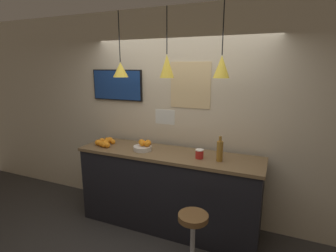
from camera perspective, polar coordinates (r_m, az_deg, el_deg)
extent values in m
plane|color=#33302D|center=(3.44, -4.12, -25.54)|extent=(14.00, 14.00, 0.00)
cube|color=beige|center=(3.66, 2.62, 2.11)|extent=(8.00, 0.06, 2.90)
cube|color=black|center=(3.59, 0.00, -14.06)|extent=(2.36, 0.59, 1.01)
cube|color=brown|center=(3.39, 0.00, -6.11)|extent=(2.40, 0.63, 0.04)
cylinder|color=#B7B7BC|center=(2.99, 5.35, -24.56)|extent=(0.05, 0.05, 0.60)
cylinder|color=brown|center=(2.80, 5.50, -19.17)|extent=(0.31, 0.31, 0.06)
cylinder|color=beige|center=(3.48, -5.56, -4.82)|extent=(0.24, 0.24, 0.06)
sphere|color=orange|center=(3.45, -4.39, -3.69)|extent=(0.08, 0.08, 0.08)
sphere|color=orange|center=(3.42, -4.63, -3.92)|extent=(0.07, 0.07, 0.07)
sphere|color=orange|center=(3.46, -5.54, -3.69)|extent=(0.08, 0.08, 0.08)
sphere|color=orange|center=(3.50, -5.79, -3.52)|extent=(0.08, 0.08, 0.08)
sphere|color=orange|center=(3.45, -5.66, -3.86)|extent=(0.07, 0.07, 0.07)
sphere|color=orange|center=(3.81, -11.91, -3.38)|extent=(0.07, 0.07, 0.07)
sphere|color=orange|center=(3.77, -13.35, -3.48)|extent=(0.08, 0.08, 0.08)
sphere|color=orange|center=(3.72, -14.28, -3.87)|extent=(0.07, 0.07, 0.07)
sphere|color=orange|center=(3.80, -14.99, -3.48)|extent=(0.08, 0.08, 0.08)
sphere|color=orange|center=(3.88, -12.51, -2.99)|extent=(0.08, 0.08, 0.08)
sphere|color=orange|center=(3.68, -13.77, -3.96)|extent=(0.08, 0.08, 0.08)
sphere|color=orange|center=(3.78, -13.37, -3.49)|extent=(0.08, 0.08, 0.08)
sphere|color=orange|center=(3.66, -13.07, -4.07)|extent=(0.08, 0.08, 0.08)
sphere|color=orange|center=(3.79, -14.69, -3.58)|extent=(0.07, 0.07, 0.07)
sphere|color=orange|center=(3.70, -13.78, -3.85)|extent=(0.08, 0.08, 0.08)
sphere|color=orange|center=(3.89, -14.19, -3.11)|extent=(0.08, 0.08, 0.08)
sphere|color=orange|center=(3.78, -13.40, -3.56)|extent=(0.07, 0.07, 0.07)
sphere|color=orange|center=(3.90, -13.09, -3.02)|extent=(0.08, 0.08, 0.08)
sphere|color=orange|center=(3.88, -12.78, -3.08)|extent=(0.07, 0.07, 0.07)
cylinder|color=olive|center=(3.11, 11.20, -5.42)|extent=(0.07, 0.07, 0.24)
cylinder|color=olive|center=(3.06, 11.32, -2.77)|extent=(0.03, 0.03, 0.06)
cylinder|color=red|center=(3.18, 6.86, -6.14)|extent=(0.10, 0.10, 0.10)
cylinder|color=white|center=(3.17, 6.89, -5.20)|extent=(0.10, 0.10, 0.01)
cylinder|color=black|center=(3.50, -10.58, 18.56)|extent=(0.01, 0.01, 0.61)
cone|color=gold|center=(3.48, -10.30, 11.98)|extent=(0.20, 0.20, 0.19)
sphere|color=#F9EFCC|center=(3.48, -10.25, 10.75)|extent=(0.04, 0.04, 0.04)
cylinder|color=black|center=(3.20, -0.25, 20.11)|extent=(0.01, 0.01, 0.53)
cone|color=gold|center=(3.17, -0.24, 12.91)|extent=(0.17, 0.17, 0.27)
sphere|color=#F9EFCC|center=(3.18, -0.24, 10.81)|extent=(0.04, 0.04, 0.04)
cylinder|color=black|center=(3.00, 11.94, 20.11)|extent=(0.01, 0.01, 0.55)
cone|color=gold|center=(2.98, 11.58, 12.53)|extent=(0.18, 0.18, 0.24)
sphere|color=#F9EFCC|center=(2.98, 11.49, 10.59)|extent=(0.04, 0.04, 0.04)
cube|color=black|center=(4.02, -10.99, 8.75)|extent=(0.83, 0.04, 0.45)
cube|color=navy|center=(4.00, -11.15, 8.73)|extent=(0.80, 0.01, 0.42)
cube|color=silver|center=(3.02, -0.66, 2.00)|extent=(0.24, 0.01, 0.17)
cube|color=#DBBC84|center=(3.52, 4.86, 8.84)|extent=(0.55, 0.01, 0.61)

